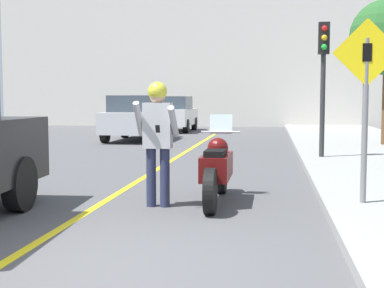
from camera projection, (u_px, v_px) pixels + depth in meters
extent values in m
plane|color=#4C4C4F|center=(64.00, 266.00, 4.94)|extent=(80.00, 80.00, 0.00)
cube|color=yellow|center=(149.00, 175.00, 10.94)|extent=(0.12, 36.00, 0.01)
cube|color=beige|center=(239.00, 51.00, 30.21)|extent=(28.00, 1.20, 8.58)
cylinder|color=black|center=(210.00, 191.00, 7.14)|extent=(0.14, 0.63, 0.63)
cylinder|color=black|center=(222.00, 174.00, 8.80)|extent=(0.14, 0.63, 0.63)
cube|color=#510C0C|center=(217.00, 166.00, 7.95)|extent=(0.40, 1.15, 0.36)
sphere|color=#510C0C|center=(218.00, 148.00, 8.08)|extent=(0.32, 0.32, 0.32)
cube|color=black|center=(215.00, 153.00, 7.67)|extent=(0.28, 0.48, 0.10)
cylinder|color=silver|center=(221.00, 132.00, 8.48)|extent=(0.62, 0.03, 0.03)
cube|color=silver|center=(221.00, 124.00, 8.54)|extent=(0.36, 0.12, 0.31)
cylinder|color=#282D4C|center=(151.00, 177.00, 7.68)|extent=(0.14, 0.14, 0.85)
cylinder|color=#282D4C|center=(165.00, 178.00, 7.65)|extent=(0.14, 0.14, 0.85)
cube|color=#B7B7BC|center=(158.00, 125.00, 7.60)|extent=(0.40, 0.22, 0.65)
cylinder|color=#B7B7BC|center=(139.00, 119.00, 7.53)|extent=(0.09, 0.39, 0.50)
cylinder|color=#B7B7BC|center=(173.00, 121.00, 7.44)|extent=(0.09, 0.45, 0.45)
sphere|color=tan|center=(158.00, 95.00, 7.57)|extent=(0.23, 0.23, 0.23)
sphere|color=gold|center=(158.00, 91.00, 7.56)|extent=(0.28, 0.28, 0.28)
cube|color=black|center=(158.00, 129.00, 7.32)|extent=(0.06, 0.05, 0.11)
cylinder|color=black|center=(20.00, 184.00, 7.34)|extent=(0.26, 0.77, 0.76)
cylinder|color=slate|center=(365.00, 121.00, 7.20)|extent=(0.08, 0.08, 2.22)
cube|color=yellow|center=(367.00, 52.00, 7.10)|extent=(0.91, 0.02, 0.91)
cube|color=black|center=(367.00, 52.00, 7.09)|extent=(0.12, 0.01, 0.24)
cylinder|color=#2D2D30|center=(323.00, 90.00, 12.99)|extent=(0.12, 0.12, 3.25)
cube|color=black|center=(324.00, 38.00, 12.86)|extent=(0.26, 0.22, 0.76)
sphere|color=red|center=(325.00, 28.00, 12.73)|extent=(0.14, 0.14, 0.14)
sphere|color=gold|center=(324.00, 38.00, 12.74)|extent=(0.14, 0.14, 0.14)
sphere|color=green|center=(324.00, 47.00, 12.76)|extent=(0.14, 0.14, 0.14)
cylinder|color=black|center=(125.00, 130.00, 21.55)|extent=(0.22, 0.64, 0.64)
cylinder|color=black|center=(165.00, 130.00, 21.30)|extent=(0.22, 0.64, 0.64)
cylinder|color=black|center=(105.00, 134.00, 18.98)|extent=(0.22, 0.64, 0.64)
cylinder|color=black|center=(150.00, 134.00, 18.74)|extent=(0.22, 0.64, 0.64)
cube|color=silver|center=(137.00, 122.00, 20.11)|extent=(1.80, 4.20, 0.76)
cube|color=#38424C|center=(135.00, 104.00, 19.89)|extent=(1.58, 2.18, 0.60)
cylinder|color=black|center=(162.00, 123.00, 27.14)|extent=(0.22, 0.64, 0.64)
cylinder|color=black|center=(194.00, 124.00, 26.89)|extent=(0.22, 0.64, 0.64)
cylinder|color=black|center=(151.00, 126.00, 24.57)|extent=(0.22, 0.64, 0.64)
cylinder|color=black|center=(186.00, 126.00, 24.33)|extent=(0.22, 0.64, 0.64)
cube|color=white|center=(173.00, 117.00, 25.70)|extent=(1.80, 4.20, 0.76)
cube|color=#38424C|center=(173.00, 103.00, 25.48)|extent=(1.58, 2.18, 0.60)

